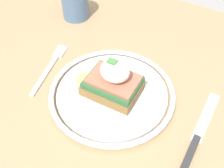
# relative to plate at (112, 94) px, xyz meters

# --- Properties ---
(dining_table) EXTENTS (1.13, 0.77, 0.75)m
(dining_table) POSITION_rel_plate_xyz_m (-0.04, 0.00, -0.12)
(dining_table) COLOR tan
(dining_table) RESTS_ON ground_plane
(plate) EXTENTS (0.24, 0.24, 0.02)m
(plate) POSITION_rel_plate_xyz_m (0.00, 0.00, 0.00)
(plate) COLOR silver
(plate) RESTS_ON dining_table
(sandwich) EXTENTS (0.13, 0.07, 0.08)m
(sandwich) POSITION_rel_plate_xyz_m (0.00, 0.00, 0.03)
(sandwich) COLOR olive
(sandwich) RESTS_ON plate
(fork) EXTENTS (0.05, 0.15, 0.00)m
(fork) POSITION_rel_plate_xyz_m (-0.15, 0.01, -0.01)
(fork) COLOR silver
(fork) RESTS_ON dining_table
(knife) EXTENTS (0.02, 0.19, 0.01)m
(knife) POSITION_rel_plate_xyz_m (0.17, -0.01, -0.01)
(knife) COLOR #2D2D2D
(knife) RESTS_ON dining_table
(cup) EXTENTS (0.07, 0.07, 0.07)m
(cup) POSITION_rel_plate_xyz_m (-0.20, 0.19, 0.03)
(cup) COLOR slate
(cup) RESTS_ON dining_table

